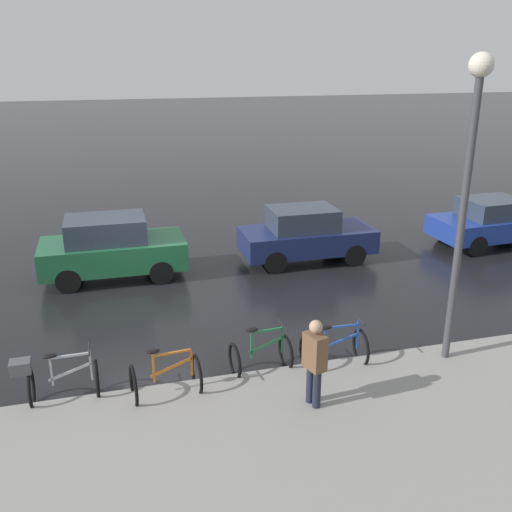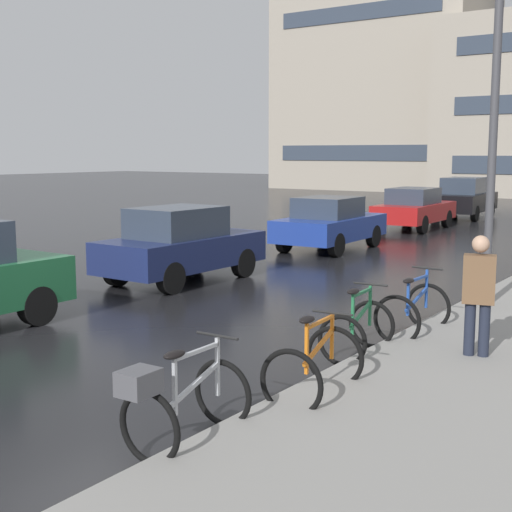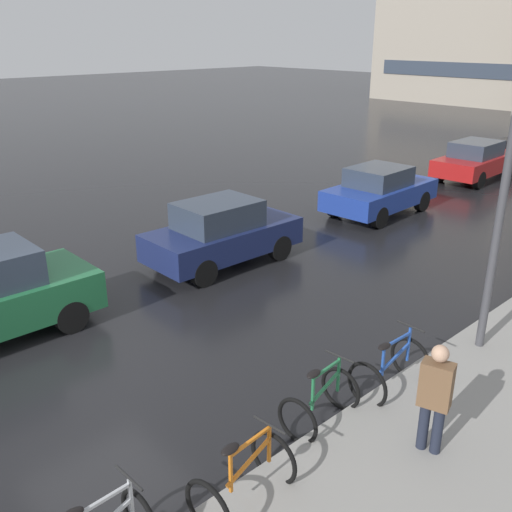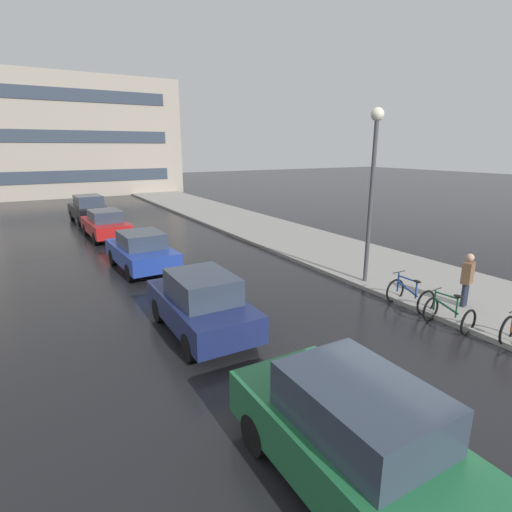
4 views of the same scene
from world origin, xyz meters
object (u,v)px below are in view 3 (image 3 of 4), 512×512
(car_red, at_px, (476,160))
(pedestrian, at_px, (435,397))
(bicycle_farthest, at_px, (390,369))
(car_blue, at_px, (380,191))
(bicycle_third, at_px, (320,401))
(bicycle_second, at_px, (243,480))
(car_navy, at_px, (222,233))

(car_red, height_order, pedestrian, pedestrian)
(bicycle_farthest, xyz_separation_m, car_blue, (-5.79, 7.84, 0.35))
(car_red, bearing_deg, bicycle_third, -69.99)
(bicycle_third, height_order, car_blue, car_blue)
(bicycle_second, bearing_deg, pedestrian, 66.08)
(car_navy, bearing_deg, car_blue, 88.76)
(pedestrian, bearing_deg, car_red, 115.25)
(bicycle_second, height_order, pedestrian, pedestrian)
(car_blue, xyz_separation_m, car_red, (-0.16, 6.51, -0.00))
(bicycle_second, xyz_separation_m, car_blue, (-5.99, 11.10, 0.34))
(car_navy, distance_m, car_red, 12.79)
(bicycle_farthest, height_order, car_navy, car_navy)
(bicycle_third, relative_size, bicycle_farthest, 0.96)
(pedestrian, bearing_deg, bicycle_third, -160.40)
(car_navy, xyz_separation_m, car_blue, (0.14, 6.28, -0.05))
(bicycle_farthest, bearing_deg, car_red, 112.51)
(bicycle_farthest, xyz_separation_m, pedestrian, (1.24, -0.90, 0.56))
(bicycle_farthest, distance_m, car_red, 15.54)
(pedestrian, bearing_deg, car_blue, 128.83)
(bicycle_second, distance_m, bicycle_third, 1.89)
(car_blue, bearing_deg, car_red, 91.40)
(car_navy, distance_m, car_blue, 6.28)
(bicycle_third, bearing_deg, car_blue, 121.11)
(bicycle_second, distance_m, car_red, 18.66)
(bicycle_farthest, xyz_separation_m, car_navy, (-5.93, 1.56, 0.39))
(bicycle_third, height_order, car_navy, car_navy)
(bicycle_farthest, height_order, car_red, car_red)
(car_blue, bearing_deg, car_navy, -91.24)
(pedestrian, bearing_deg, bicycle_farthest, 144.17)
(bicycle_second, xyz_separation_m, car_red, (-6.14, 17.61, 0.34))
(car_blue, relative_size, pedestrian, 2.35)
(bicycle_third, bearing_deg, bicycle_second, -77.73)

